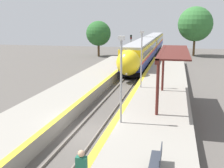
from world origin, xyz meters
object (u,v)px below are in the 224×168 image
object	(u,v)px
train	(149,46)
railway_signal	(131,46)
lamppost_near	(121,74)
platform_bench	(158,160)
lamppost_mid	(141,55)

from	to	relation	value
train	railway_signal	distance (m)	8.76
train	lamppost_near	distance (m)	38.33
platform_bench	railway_signal	distance (m)	35.48
railway_signal	lamppost_near	xyz separation A→B (m)	(4.22, -29.74, 0.99)
lamppost_near	train	bearing A→B (deg)	93.25
lamppost_near	lamppost_mid	xyz separation A→B (m)	(0.00, 9.37, 0.00)
train	lamppost_mid	size ratio (longest dim) A/B	9.67
railway_signal	train	bearing A→B (deg)	76.39
railway_signal	lamppost_near	distance (m)	30.05
lamppost_near	platform_bench	bearing A→B (deg)	-63.83
platform_bench	lamppost_mid	distance (m)	14.85
railway_signal	lamppost_mid	size ratio (longest dim) A/B	0.93
lamppost_mid	platform_bench	bearing A→B (deg)	-80.21
platform_bench	lamppost_near	distance (m)	6.15
lamppost_near	lamppost_mid	distance (m)	9.37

